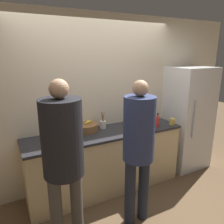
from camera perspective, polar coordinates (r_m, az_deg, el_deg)
The scene contains 11 objects.
ground_plane at distance 3.37m, azimuth 1.23°, elevation -21.99°, with size 14.00×14.00×0.00m, color brown.
wall_back at distance 3.37m, azimuth -4.19°, elevation 2.54°, with size 5.20×0.06×2.60m.
counter at distance 3.40m, azimuth -1.75°, elevation -12.43°, with size 2.34×0.66×0.92m.
refrigerator at distance 4.14m, azimuth 19.11°, elevation -1.52°, with size 0.72×0.65×1.81m.
person_left at distance 2.20m, azimuth -12.70°, elevation -9.86°, with size 0.40×0.40×1.82m.
person_center at distance 2.52m, azimuth 6.94°, elevation -7.76°, with size 0.36×0.36×1.76m.
fruit_bowl at distance 3.24m, azimuth -6.96°, elevation -3.98°, with size 0.36×0.36×0.15m.
utensil_crock at distance 3.32m, azimuth -2.37°, elevation -3.20°, with size 0.09×0.09×0.26m.
bottle_red at distance 3.46m, azimuth 11.79°, elevation -2.43°, with size 0.06×0.06×0.21m.
bottle_dark at distance 2.89m, azimuth -8.77°, elevation -5.83°, with size 0.05×0.05×0.22m.
cup_yellow at distance 3.62m, azimuth 15.45°, elevation -2.45°, with size 0.09×0.09×0.10m.
Camera 1 is at (-1.30, -2.34, 2.05)m, focal length 35.00 mm.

